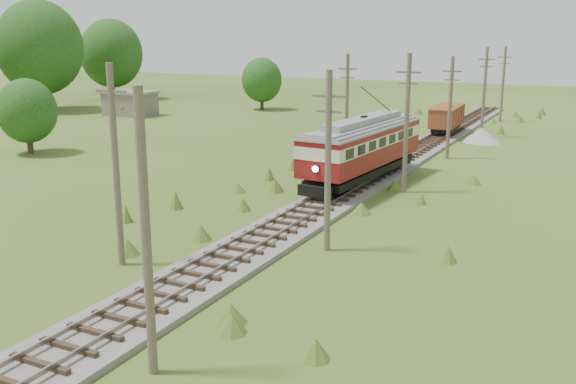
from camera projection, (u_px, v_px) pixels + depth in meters
The scene contains 17 objects.
railbed_main at pixel (373, 176), 46.25m from camera, with size 3.60×96.00×0.57m.
streetcar at pixel (363, 144), 43.68m from camera, with size 4.20×13.72×6.22m.
gondola at pixel (447, 117), 65.19m from camera, with size 2.70×7.45×2.44m.
gravel_pile at pixel (482, 136), 61.51m from camera, with size 3.77×4.00×1.37m.
utility_pole_r_1 at pixel (146, 237), 18.75m from camera, with size 0.30×0.30×8.80m.
utility_pole_r_2 at pixel (328, 160), 29.92m from camera, with size 1.60×0.30×8.60m.
utility_pole_r_3 at pixel (407, 122), 41.18m from camera, with size 1.60×0.30×9.00m.
utility_pole_r_4 at pixel (450, 107), 52.61m from camera, with size 1.60×0.30×8.40m.
utility_pole_r_5 at pixel (484, 91), 63.64m from camera, with size 1.60×0.30×8.90m.
utility_pole_r_6 at pixel (503, 84), 75.02m from camera, with size 1.60×0.30×8.70m.
utility_pole_l_a at pixel (116, 165), 27.95m from camera, with size 1.60×0.30×9.00m.
utility_pole_l_b at pixel (347, 106), 52.39m from camera, with size 1.60×0.30×8.60m.
tree_left_4 at pixel (39, 47), 85.21m from camera, with size 11.34×11.34×14.61m.
tree_left_5 at pixel (111, 53), 100.25m from camera, with size 9.66×9.66×12.44m.
tree_mid_a at pixel (262, 80), 87.03m from camera, with size 5.46×5.46×7.03m.
tree_mid_c at pixel (27, 111), 55.04m from camera, with size 5.04×5.04×6.49m.
shed at pixel (130, 103), 81.59m from camera, with size 6.40×4.40×3.10m.
Camera 1 is at (14.86, -9.09, 10.19)m, focal length 40.00 mm.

